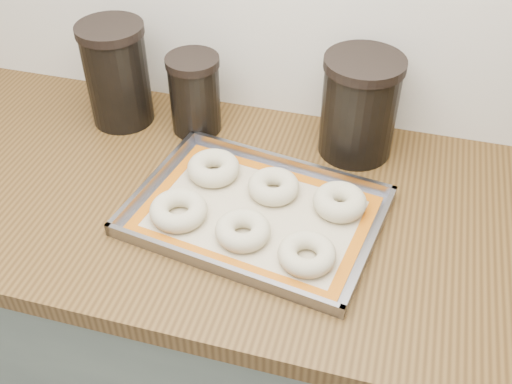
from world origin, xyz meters
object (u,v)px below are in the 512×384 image
(bagel_back_mid, at_px, (274,186))
(canister_mid, at_px, (195,94))
(bagel_back_right, at_px, (340,202))
(canister_left, at_px, (117,74))
(bagel_front_left, at_px, (179,210))
(bagel_front_mid, at_px, (243,230))
(canister_right, at_px, (359,106))
(baking_tray, at_px, (256,213))
(bagel_back_left, at_px, (213,168))
(bagel_front_right, at_px, (307,254))

(bagel_back_mid, height_order, canister_mid, canister_mid)
(bagel_back_right, distance_m, canister_left, 0.57)
(bagel_back_mid, bearing_deg, bagel_front_left, -143.61)
(bagel_front_left, bearing_deg, bagel_front_mid, -8.09)
(bagel_front_left, height_order, canister_mid, canister_mid)
(canister_left, relative_size, canister_right, 1.06)
(bagel_front_left, relative_size, bagel_back_right, 1.07)
(bagel_front_left, distance_m, canister_right, 0.43)
(canister_right, bearing_deg, bagel_front_mid, -115.43)
(bagel_back_right, relative_size, canister_left, 0.44)
(bagel_back_mid, height_order, canister_right, canister_right)
(bagel_front_left, distance_m, canister_mid, 0.31)
(bagel_front_mid, bearing_deg, canister_mid, 122.76)
(bagel_back_mid, bearing_deg, baking_tray, -104.92)
(bagel_back_right, height_order, canister_mid, canister_mid)
(bagel_back_left, xyz_separation_m, canister_right, (0.26, 0.17, 0.09))
(bagel_front_mid, bearing_deg, baking_tray, 84.83)
(bagel_front_mid, bearing_deg, canister_right, 64.57)
(bagel_front_mid, relative_size, bagel_back_right, 0.99)
(bagel_front_left, relative_size, canister_right, 0.50)
(baking_tray, relative_size, canister_mid, 2.84)
(baking_tray, distance_m, bagel_back_mid, 0.07)
(baking_tray, relative_size, canister_right, 2.30)
(canister_left, height_order, canister_right, canister_left)
(bagel_back_mid, relative_size, canister_right, 0.46)
(bagel_back_right, xyz_separation_m, canister_right, (-0.00, 0.20, 0.09))
(bagel_front_left, bearing_deg, bagel_back_left, 80.33)
(bagel_front_right, xyz_separation_m, bagel_back_left, (-0.23, 0.18, 0.00))
(bagel_front_left, distance_m, bagel_front_right, 0.26)
(canister_left, xyz_separation_m, canister_right, (0.53, 0.02, -0.01))
(bagel_front_left, xyz_separation_m, canister_mid, (-0.07, 0.29, 0.07))
(canister_right, bearing_deg, canister_left, -177.53)
(bagel_front_right, bearing_deg, bagel_front_mid, 168.57)
(bagel_front_right, bearing_deg, baking_tray, 141.92)
(bagel_front_mid, xyz_separation_m, canister_right, (0.16, 0.33, 0.09))
(bagel_front_mid, height_order, bagel_front_right, bagel_front_mid)
(baking_tray, bearing_deg, bagel_front_right, -38.08)
(bagel_front_right, height_order, bagel_back_right, bagel_back_right)
(bagel_front_right, relative_size, canister_left, 0.44)
(bagel_back_left, relative_size, bagel_back_right, 1.05)
(canister_mid, bearing_deg, bagel_front_right, -46.09)
(bagel_front_left, bearing_deg, bagel_back_right, 19.65)
(bagel_back_right, bearing_deg, canister_mid, 151.91)
(bagel_front_mid, distance_m, bagel_back_right, 0.20)
(bagel_front_right, bearing_deg, canister_right, 84.92)
(baking_tray, relative_size, bagel_back_mid, 4.98)
(bagel_front_right, bearing_deg, bagel_front_left, 170.28)
(bagel_front_mid, bearing_deg, bagel_back_mid, 79.93)
(canister_mid, bearing_deg, bagel_front_left, -76.69)
(bagel_front_right, relative_size, bagel_back_mid, 1.01)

